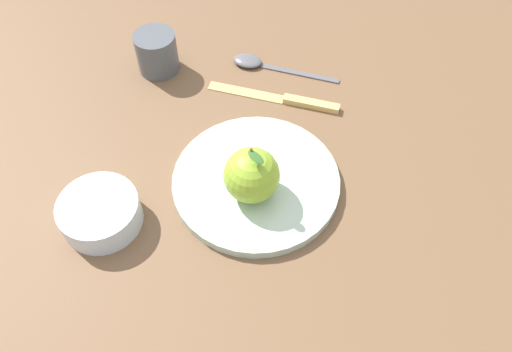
% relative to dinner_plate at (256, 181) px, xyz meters
% --- Properties ---
extents(ground_plane, '(2.40, 2.40, 0.00)m').
position_rel_dinner_plate_xyz_m(ground_plane, '(-0.04, 0.02, -0.01)').
color(ground_plane, brown).
extents(dinner_plate, '(0.23, 0.23, 0.01)m').
position_rel_dinner_plate_xyz_m(dinner_plate, '(0.00, 0.00, 0.00)').
color(dinner_plate, '#B2C6B2').
rests_on(dinner_plate, ground_plane).
extents(apple, '(0.07, 0.07, 0.09)m').
position_rel_dinner_plate_xyz_m(apple, '(0.02, -0.02, 0.04)').
color(apple, '#8CB22D').
rests_on(apple, dinner_plate).
extents(side_bowl, '(0.10, 0.10, 0.04)m').
position_rel_dinner_plate_xyz_m(side_bowl, '(-0.06, -0.20, 0.02)').
color(side_bowl, silver).
rests_on(side_bowl, ground_plane).
extents(cup, '(0.07, 0.07, 0.07)m').
position_rel_dinner_plate_xyz_m(cup, '(-0.29, -0.01, 0.03)').
color(cup, '#4C5156').
rests_on(cup, ground_plane).
extents(knife, '(0.17, 0.15, 0.01)m').
position_rel_dinner_plate_xyz_m(knife, '(-0.11, 0.13, -0.00)').
color(knife, '#D8B766').
rests_on(knife, ground_plane).
extents(spoon, '(0.15, 0.13, 0.01)m').
position_rel_dinner_plate_xyz_m(spoon, '(-0.20, 0.14, -0.00)').
color(spoon, '#59595E').
rests_on(spoon, ground_plane).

